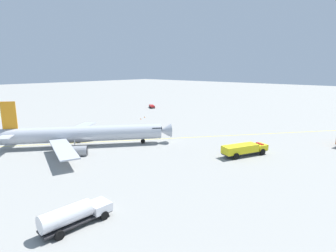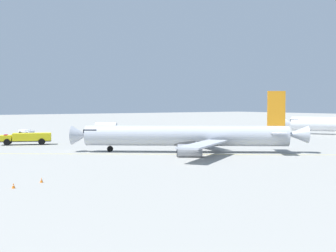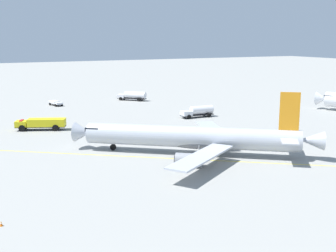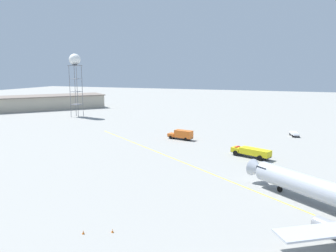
{
  "view_description": "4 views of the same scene",
  "coord_description": "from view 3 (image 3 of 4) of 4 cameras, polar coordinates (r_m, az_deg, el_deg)",
  "views": [
    {
      "loc": [
        -56.1,
        33.49,
        18.37
      ],
      "look_at": [
        -11.23,
        -15.9,
        4.28
      ],
      "focal_mm": 29.26,
      "sensor_mm": 36.0,
      "label": 1
    },
    {
      "loc": [
        67.74,
        -50.39,
        8.88
      ],
      "look_at": [
        -0.04,
        -3.07,
        4.82
      ],
      "focal_mm": 49.09,
      "sensor_mm": 36.0,
      "label": 2
    },
    {
      "loc": [
        64.25,
        -36.6,
        19.76
      ],
      "look_at": [
        -1.82,
        -2.8,
        4.59
      ],
      "focal_mm": 46.43,
      "sensor_mm": 36.0,
      "label": 3
    },
    {
      "loc": [
        56.35,
        -10.13,
        22.97
      ],
      "look_at": [
        -31.1,
        -42.31,
        6.83
      ],
      "focal_mm": 35.85,
      "sensor_mm": 36.0,
      "label": 4
    }
  ],
  "objects": [
    {
      "name": "fuel_tanker_truck",
      "position": [
        109.56,
        4.0,
        1.96
      ],
      "size": [
        3.1,
        8.61,
        2.87
      ],
      "rotation": [
        0.0,
        0.0,
        4.68
      ],
      "color": "#232326",
      "rests_on": "ground_plane"
    },
    {
      "name": "airliner_main",
      "position": [
        74.51,
        3.41,
        -1.61
      ],
      "size": [
        29.77,
        35.9,
        11.24
      ],
      "rotation": [
        0.0,
        0.0,
        4.05
      ],
      "color": "#B2B7C1",
      "rests_on": "ground_plane"
    },
    {
      "name": "safety_cone_near",
      "position": [
        50.68,
        -21.07,
        -11.87
      ],
      "size": [
        0.36,
        0.36,
        0.55
      ],
      "color": "orange",
      "rests_on": "ground_plane"
    },
    {
      "name": "ground_plane",
      "position": [
        76.54,
        2.49,
        -3.42
      ],
      "size": [
        600.0,
        600.0,
        0.0
      ],
      "primitive_type": "plane",
      "color": "gray"
    },
    {
      "name": "fuel_tanker_truck_extra",
      "position": [
        139.1,
        -4.64,
        4.0
      ],
      "size": [
        8.5,
        8.07,
        2.87
      ],
      "rotation": [
        0.0,
        0.0,
        3.88
      ],
      "color": "#232326",
      "rests_on": "ground_plane"
    },
    {
      "name": "taxiway_centreline",
      "position": [
        72.3,
        1.16,
        -4.31
      ],
      "size": [
        106.73,
        142.19,
        0.01
      ],
      "rotation": [
        0.0,
        0.0,
        4.07
      ],
      "color": "yellow",
      "rests_on": "ground_plane"
    },
    {
      "name": "fire_tender_truck",
      "position": [
        98.01,
        -16.24,
        0.37
      ],
      "size": [
        6.68,
        10.77,
        2.5
      ],
      "rotation": [
        0.0,
        0.0,
        4.31
      ],
      "color": "#232326",
      "rests_on": "ground_plane"
    },
    {
      "name": "pushback_tug_truck",
      "position": [
        132.65,
        -14.55,
        2.96
      ],
      "size": [
        5.69,
        3.33,
        1.3
      ],
      "rotation": [
        0.0,
        0.0,
        0.25
      ],
      "color": "#232326",
      "rests_on": "ground_plane"
    }
  ]
}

